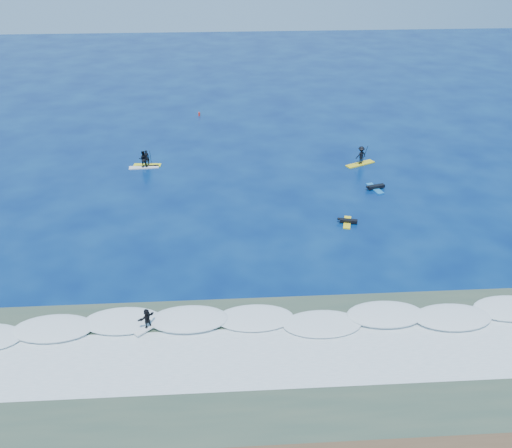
{
  "coord_description": "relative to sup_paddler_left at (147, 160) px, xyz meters",
  "views": [
    {
      "loc": [
        -0.67,
        -37.05,
        22.17
      ],
      "look_at": [
        1.76,
        1.13,
        0.6
      ],
      "focal_mm": 40.0,
      "sensor_mm": 36.0,
      "label": 1
    }
  ],
  "objects": [
    {
      "name": "marker_buoy",
      "position": [
        4.68,
        14.52,
        -0.32
      ],
      "size": [
        0.24,
        0.24,
        0.58
      ],
      "rotation": [
        0.0,
        0.0,
        -0.38
      ],
      "color": "red",
      "rests_on": "ground"
    },
    {
      "name": "prone_paddler_far",
      "position": [
        20.75,
        -6.52,
        -0.41
      ],
      "size": [
        1.8,
        2.35,
        0.48
      ],
      "rotation": [
        0.0,
        0.0,
        1.83
      ],
      "color": "#186DB5",
      "rests_on": "ground"
    },
    {
      "name": "whitewater",
      "position": [
        7.96,
        -27.38,
        -0.57
      ],
      "size": [
        34.0,
        5.0,
        0.02
      ],
      "primitive_type": "cube",
      "color": "silver",
      "rests_on": "ground"
    },
    {
      "name": "prone_paddler_near",
      "position": [
        17.04,
        -12.49,
        -0.43
      ],
      "size": [
        1.6,
        2.09,
        0.42
      ],
      "rotation": [
        0.0,
        0.0,
        1.32
      ],
      "color": "yellow",
      "rests_on": "ground"
    },
    {
      "name": "sup_paddler_left",
      "position": [
        0.0,
        0.0,
        0.0
      ],
      "size": [
        2.65,
        0.81,
        1.83
      ],
      "rotation": [
        0.0,
        0.0,
        -0.06
      ],
      "color": "#F9F21B",
      "rests_on": "ground"
    },
    {
      "name": "sup_paddler_center",
      "position": [
        -0.27,
        -0.5,
        0.17
      ],
      "size": [
        2.87,
        0.92,
        1.98
      ],
      "rotation": [
        0.0,
        0.0,
        0.08
      ],
      "color": "silver",
      "rests_on": "ground"
    },
    {
      "name": "ground",
      "position": [
        7.96,
        -14.38,
        -0.57
      ],
      "size": [
        160.0,
        160.0,
        0.0
      ],
      "primitive_type": "plane",
      "color": "#03154A",
      "rests_on": "ground"
    },
    {
      "name": "shallow_water",
      "position": [
        7.96,
        -28.38,
        -0.57
      ],
      "size": [
        90.0,
        13.0,
        0.01
      ],
      "primitive_type": "cube",
      "color": "#344738",
      "rests_on": "ground"
    },
    {
      "name": "wave_surfer",
      "position": [
        2.56,
        -24.59,
        0.2
      ],
      "size": [
        1.72,
        1.62,
        1.34
      ],
      "rotation": [
        0.0,
        0.0,
        0.73
      ],
      "color": "white",
      "rests_on": "breaking_wave"
    },
    {
      "name": "sup_paddler_right",
      "position": [
        20.65,
        -1.03,
        0.26
      ],
      "size": [
        3.08,
        2.02,
        2.15
      ],
      "rotation": [
        0.0,
        0.0,
        0.45
      ],
      "color": "yellow",
      "rests_on": "ground"
    },
    {
      "name": "breaking_wave",
      "position": [
        7.96,
        -24.38,
        -0.57
      ],
      "size": [
        40.0,
        6.0,
        0.3
      ],
      "primitive_type": "cube",
      "color": "white",
      "rests_on": "ground"
    }
  ]
}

